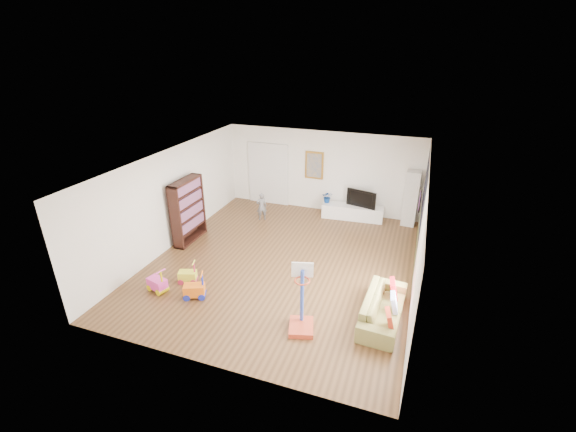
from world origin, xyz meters
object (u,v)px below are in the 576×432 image
(bookshelf, at_px, (188,211))
(basketball_hoop, at_px, (302,300))
(sofa, at_px, (383,308))
(media_console, at_px, (352,212))

(bookshelf, distance_m, basketball_hoop, 4.94)
(sofa, relative_size, basketball_hoop, 1.33)
(basketball_hoop, bearing_deg, bookshelf, 132.46)
(sofa, bearing_deg, basketball_hoop, 123.77)
(media_console, relative_size, bookshelf, 1.06)
(basketball_hoop, bearing_deg, sofa, 14.78)
(bookshelf, bearing_deg, basketball_hoop, -31.49)
(media_console, height_order, sofa, sofa)
(media_console, distance_m, basketball_hoop, 5.66)
(bookshelf, relative_size, basketball_hoop, 1.29)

